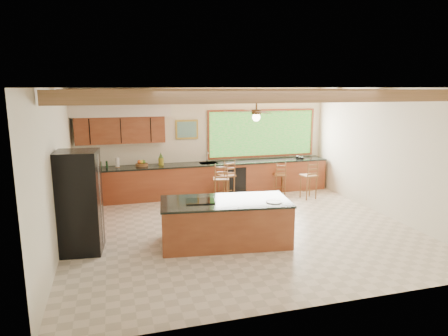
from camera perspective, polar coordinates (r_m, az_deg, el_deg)
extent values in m
plane|color=beige|center=(8.74, 2.44, -8.68)|extent=(7.20, 7.20, 0.00)
cube|color=#ECE6CB|center=(11.44, -2.62, 3.87)|extent=(7.20, 0.04, 3.00)
cube|color=#ECE6CB|center=(5.44, 13.40, -4.94)|extent=(7.20, 0.04, 3.00)
cube|color=#ECE6CB|center=(7.99, -22.79, -0.31)|extent=(0.04, 6.50, 3.00)
cube|color=#ECE6CB|center=(10.06, 22.39, 1.98)|extent=(0.04, 6.50, 3.00)
cube|color=tan|center=(8.21, 2.62, 11.40)|extent=(7.20, 6.50, 0.04)
cube|color=#A77553|center=(6.71, 6.99, 10.13)|extent=(7.10, 0.15, 0.22)
cube|color=#A77553|center=(8.68, 1.55, 10.49)|extent=(7.10, 0.15, 0.22)
cube|color=#A77553|center=(10.41, -1.46, 10.64)|extent=(7.10, 0.15, 0.22)
cube|color=brown|center=(10.90, -14.56, 5.26)|extent=(2.30, 0.35, 0.70)
cube|color=silver|center=(10.79, -14.71, 8.39)|extent=(2.60, 0.50, 0.48)
cylinder|color=#FFEABF|center=(10.81, -18.38, 6.97)|extent=(0.10, 0.10, 0.01)
cylinder|color=#FFEABF|center=(10.84, -10.92, 7.35)|extent=(0.10, 0.10, 0.01)
cube|color=#6AB540|center=(11.89, 5.44, 4.94)|extent=(3.20, 0.04, 1.30)
cube|color=#A88933|center=(11.25, -5.34, 5.50)|extent=(0.64, 0.03, 0.54)
cube|color=#467E60|center=(11.23, -5.32, 5.49)|extent=(0.54, 0.01, 0.44)
cube|color=brown|center=(11.30, -2.17, -1.68)|extent=(7.00, 0.65, 0.88)
cube|color=black|center=(11.20, -2.19, 0.61)|extent=(7.04, 0.69, 0.04)
cube|color=brown|center=(9.51, -19.33, -4.86)|extent=(0.65, 2.35, 0.88)
cube|color=black|center=(9.40, -19.52, -2.17)|extent=(0.69, 2.39, 0.04)
cube|color=black|center=(11.18, 1.72, -1.93)|extent=(0.60, 0.02, 0.78)
cube|color=silver|center=(11.20, -2.19, 0.63)|extent=(0.50, 0.38, 0.03)
cylinder|color=silver|center=(11.37, -2.44, 1.63)|extent=(0.03, 0.03, 0.30)
cylinder|color=silver|center=(11.25, -2.32, 2.20)|extent=(0.03, 0.20, 0.03)
cylinder|color=silver|center=(10.95, -14.98, 0.74)|extent=(0.10, 0.10, 0.25)
cylinder|color=#183D1C|center=(10.93, -17.21, 0.42)|extent=(0.05, 0.05, 0.18)
cylinder|color=#183D1C|center=(10.98, -16.40, 0.51)|extent=(0.05, 0.05, 0.18)
cube|color=black|center=(12.06, 10.76, 1.52)|extent=(0.27, 0.24, 0.10)
cube|color=brown|center=(7.85, 0.18, -7.84)|extent=(2.56, 1.43, 0.82)
cube|color=black|center=(7.72, 0.19, -4.82)|extent=(2.60, 1.47, 0.04)
cube|color=black|center=(7.65, -3.45, -4.76)|extent=(0.59, 0.50, 0.02)
cylinder|color=silver|center=(7.68, 7.14, -4.79)|extent=(0.30, 0.30, 0.01)
cube|color=black|center=(7.76, -19.96, -4.63)|extent=(0.81, 0.79, 1.90)
cube|color=silver|center=(7.74, -17.23, -4.49)|extent=(0.03, 0.05, 1.74)
cube|color=brown|center=(10.41, -0.45, -1.57)|extent=(0.47, 0.47, 0.04)
cylinder|color=brown|center=(10.31, -1.05, -3.65)|extent=(0.04, 0.04, 0.64)
cylinder|color=brown|center=(10.39, 0.60, -3.53)|extent=(0.04, 0.04, 0.64)
cylinder|color=brown|center=(10.60, -1.48, -3.23)|extent=(0.04, 0.04, 0.64)
cylinder|color=brown|center=(10.68, 0.13, -3.12)|extent=(0.04, 0.04, 0.64)
cube|color=brown|center=(10.78, 0.33, -1.04)|extent=(0.48, 0.48, 0.04)
cylinder|color=brown|center=(10.67, -0.26, -3.09)|extent=(0.04, 0.04, 0.65)
cylinder|color=brown|center=(10.75, 1.37, -2.98)|extent=(0.04, 0.04, 0.65)
cylinder|color=brown|center=(10.96, -0.70, -2.70)|extent=(0.04, 0.04, 0.65)
cylinder|color=brown|center=(11.05, 0.88, -2.59)|extent=(0.04, 0.04, 0.65)
cube|color=brown|center=(11.46, 7.92, -0.96)|extent=(0.38, 0.38, 0.04)
cylinder|color=brown|center=(11.36, 7.54, -2.57)|extent=(0.03, 0.03, 0.55)
cylinder|color=brown|center=(11.47, 8.75, -2.48)|extent=(0.03, 0.03, 0.55)
cylinder|color=brown|center=(11.60, 7.02, -2.27)|extent=(0.03, 0.03, 0.55)
cylinder|color=brown|center=(11.70, 8.22, -2.18)|extent=(0.03, 0.03, 0.55)
cube|color=brown|center=(11.13, 12.02, -1.07)|extent=(0.43, 0.43, 0.04)
cylinder|color=brown|center=(11.00, 11.62, -2.96)|extent=(0.04, 0.04, 0.62)
cylinder|color=brown|center=(11.14, 12.99, -2.84)|extent=(0.04, 0.04, 0.62)
cylinder|color=brown|center=(11.26, 10.91, -2.60)|extent=(0.04, 0.04, 0.62)
cylinder|color=brown|center=(11.40, 12.27, -2.49)|extent=(0.04, 0.04, 0.62)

